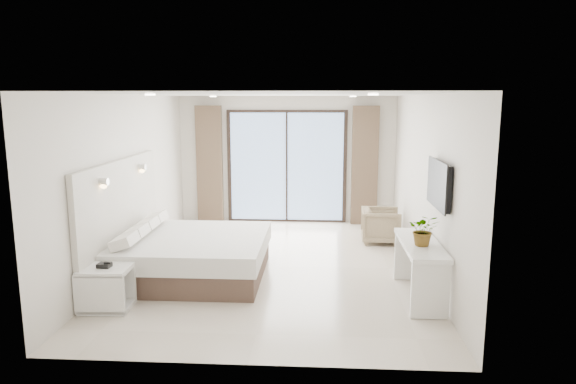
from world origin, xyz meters
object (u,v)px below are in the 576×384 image
nightstand (106,288)px  console_desk (420,258)px  bed (191,255)px  armchair (381,224)px

nightstand → console_desk: bearing=6.3°
bed → console_desk: size_ratio=1.44×
nightstand → console_desk: (4.01, 0.63, 0.28)m
console_desk → armchair: 2.73m
bed → console_desk: 3.33m
bed → console_desk: bearing=-11.6°
armchair → nightstand: bearing=133.4°
bed → armchair: 3.68m
bed → nightstand: 1.50m
bed → nightstand: size_ratio=3.53×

